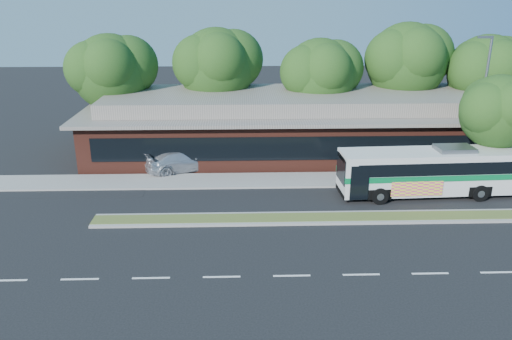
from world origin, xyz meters
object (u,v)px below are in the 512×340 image
object	(u,v)px
lamp_post	(481,106)
sidewalk_tree	(503,110)
sedan	(184,160)
transit_bus	(431,169)

from	to	relation	value
lamp_post	sidewalk_tree	distance (m)	1.22
lamp_post	sedan	size ratio (longest dim) A/B	1.72
lamp_post	transit_bus	world-z (taller)	lamp_post
lamp_post	sidewalk_tree	world-z (taller)	lamp_post
lamp_post	transit_bus	distance (m)	5.26
transit_bus	sedan	distance (m)	15.84
sedan	sidewalk_tree	bearing A→B (deg)	-121.69
sedan	sidewalk_tree	world-z (taller)	sidewalk_tree
transit_bus	sidewalk_tree	xyz separation A→B (m)	(4.57, 1.61, 3.13)
lamp_post	sedan	bearing A→B (deg)	171.90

